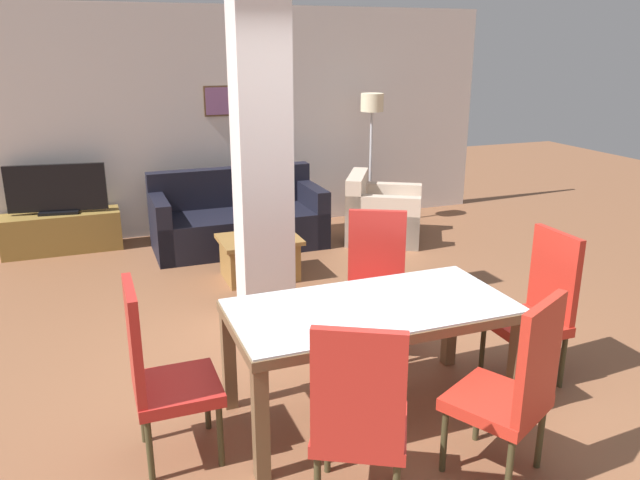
% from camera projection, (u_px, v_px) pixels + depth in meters
% --- Properties ---
extents(ground_plane, '(18.00, 18.00, 0.00)m').
position_uv_depth(ground_plane, '(369.00, 411.00, 4.01)').
color(ground_plane, brown).
extents(back_wall, '(7.20, 0.09, 2.70)m').
position_uv_depth(back_wall, '(216.00, 122.00, 7.59)').
color(back_wall, silver).
rests_on(back_wall, ground_plane).
extents(divider_pillar, '(0.43, 0.34, 2.70)m').
position_uv_depth(divider_pillar, '(262.00, 163.00, 4.97)').
color(divider_pillar, silver).
rests_on(divider_pillar, ground_plane).
extents(dining_table, '(1.73, 0.85, 0.75)m').
position_uv_depth(dining_table, '(371.00, 327.00, 3.83)').
color(dining_table, brown).
rests_on(dining_table, ground_plane).
extents(dining_chair_near_left, '(0.62, 0.62, 1.06)m').
position_uv_depth(dining_chair_near_left, '(359.00, 416.00, 3.00)').
color(dining_chair_near_left, red).
rests_on(dining_chair_near_left, ground_plane).
extents(dining_chair_near_right, '(0.62, 0.62, 1.06)m').
position_uv_depth(dining_chair_near_right, '(514.00, 386.00, 3.25)').
color(dining_chair_near_right, red).
rests_on(dining_chair_near_right, ground_plane).
extents(dining_chair_head_left, '(0.46, 0.46, 1.06)m').
position_uv_depth(dining_chair_head_left, '(159.00, 370.00, 3.41)').
color(dining_chair_head_left, '#B42520').
rests_on(dining_chair_head_left, ground_plane).
extents(dining_chair_head_right, '(0.46, 0.46, 1.06)m').
position_uv_depth(dining_chair_head_right, '(538.00, 304.00, 4.27)').
color(dining_chair_head_right, '#B4281D').
rests_on(dining_chair_head_right, ground_plane).
extents(dining_chair_far_right, '(0.62, 0.62, 1.06)m').
position_uv_depth(dining_chair_far_right, '(376.00, 279.00, 4.73)').
color(dining_chair_far_right, '#B42620').
rests_on(dining_chair_far_right, ground_plane).
extents(sofa, '(1.92, 0.89, 0.87)m').
position_uv_depth(sofa, '(238.00, 221.00, 7.20)').
color(sofa, black).
rests_on(sofa, ground_plane).
extents(armchair, '(1.16, 1.15, 0.79)m').
position_uv_depth(armchair, '(381.00, 216.00, 7.47)').
color(armchair, beige).
rests_on(armchair, ground_plane).
extents(coffee_table, '(0.78, 0.59, 0.42)m').
position_uv_depth(coffee_table, '(260.00, 257.00, 6.24)').
color(coffee_table, olive).
rests_on(coffee_table, ground_plane).
extents(bottle, '(0.07, 0.07, 0.25)m').
position_uv_depth(bottle, '(251.00, 227.00, 6.17)').
color(bottle, '#B2B7BC').
rests_on(bottle, coffee_table).
extents(tv_stand, '(1.27, 0.40, 0.44)m').
position_uv_depth(tv_stand, '(62.00, 232.00, 7.04)').
color(tv_stand, olive).
rests_on(tv_stand, ground_plane).
extents(tv_screen, '(1.05, 0.26, 0.55)m').
position_uv_depth(tv_screen, '(57.00, 190.00, 6.90)').
color(tv_screen, black).
rests_on(tv_screen, tv_stand).
extents(floor_lamp, '(0.28, 0.28, 1.68)m').
position_uv_depth(floor_lamp, '(372.00, 116.00, 7.74)').
color(floor_lamp, '#B7B7BC').
rests_on(floor_lamp, ground_plane).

